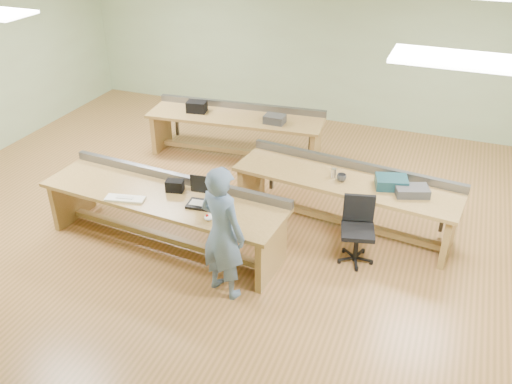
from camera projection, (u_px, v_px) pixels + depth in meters
floor at (248, 219)px, 7.73m from camera, size 10.00×10.00×0.00m
ceiling at (246, 0)px, 6.23m from camera, size 10.00×10.00×0.00m
wall_back at (327, 45)px, 10.21m from camera, size 10.00×0.04×3.00m
wall_front at (32, 329)px, 3.75m from camera, size 10.00×0.04×3.00m
fluor_panels at (246, 3)px, 6.25m from camera, size 6.20×3.50×0.03m
workbench_front at (164, 206)px, 6.96m from camera, size 3.31×1.09×0.86m
workbench_mid at (345, 190)px, 7.32m from camera, size 3.10×1.14×0.86m
workbench_back at (236, 126)px, 9.25m from camera, size 3.05×1.08×0.86m
person at (222, 233)px, 5.98m from camera, size 0.69×0.56×1.63m
laptop_base at (200, 204)px, 6.61m from camera, size 0.32×0.27×0.03m
laptop_screen at (202, 184)px, 6.60m from camera, size 0.30×0.05×0.23m
keyboard at (125, 199)px, 6.73m from camera, size 0.51×0.27×0.03m
trackball_mouse at (209, 217)px, 6.33m from camera, size 0.15×0.16×0.06m
camera_bag at (175, 186)px, 6.89m from camera, size 0.25×0.19×0.15m
task_chair at (357, 238)px, 6.77m from camera, size 0.56×0.56×0.86m
parts_bin_teal at (391, 182)px, 6.98m from camera, size 0.46×0.39×0.14m
parts_bin_grey at (412, 191)px, 6.81m from camera, size 0.48×0.39×0.11m
mug at (342, 178)px, 7.13m from camera, size 0.14×0.14×0.10m
drinks_can at (334, 173)px, 7.21m from camera, size 0.09×0.09×0.13m
storage_box_back at (197, 107)px, 9.24m from camera, size 0.36×0.29×0.19m
tray_back at (275, 119)px, 8.83m from camera, size 0.33×0.25×0.13m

